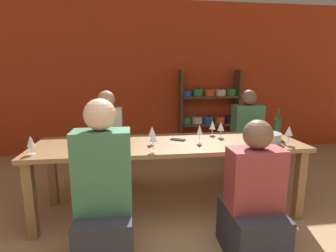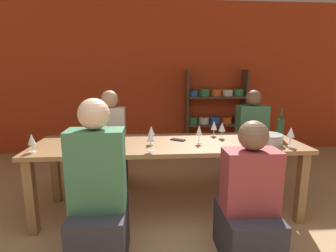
{
  "view_description": "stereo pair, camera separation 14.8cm",
  "coord_description": "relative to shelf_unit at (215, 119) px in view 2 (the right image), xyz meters",
  "views": [
    {
      "loc": [
        -0.4,
        -1.01,
        1.43
      ],
      "look_at": [
        -0.05,
        1.64,
        0.9
      ],
      "focal_mm": 28.0,
      "sensor_mm": 36.0,
      "label": 1
    },
    {
      "loc": [
        -0.25,
        -1.02,
        1.43
      ],
      "look_at": [
        -0.05,
        1.64,
        0.9
      ],
      "focal_mm": 28.0,
      "sensor_mm": 36.0,
      "label": 2
    }
  ],
  "objects": [
    {
      "name": "wine_glass_red_c",
      "position": [
        -0.72,
        -2.14,
        0.26
      ],
      "size": [
        0.06,
        0.06,
        0.18
      ],
      "color": "white",
      "rests_on": "dining_table"
    },
    {
      "name": "wine_glass_red_b",
      "position": [
        -1.68,
        -1.94,
        0.26
      ],
      "size": [
        0.07,
        0.07,
        0.19
      ],
      "color": "white",
      "rests_on": "dining_table"
    },
    {
      "name": "wine_glass_red_d",
      "position": [
        -1.21,
        -2.38,
        0.26
      ],
      "size": [
        0.07,
        0.07,
        0.17
      ],
      "color": "white",
      "rests_on": "dining_table"
    },
    {
      "name": "wine_glass_empty_b",
      "position": [
        -2.26,
        -2.32,
        0.24
      ],
      "size": [
        0.07,
        0.07,
        0.16
      ],
      "color": "white",
      "rests_on": "dining_table"
    },
    {
      "name": "cell_phone",
      "position": [
        -0.92,
        -2.01,
        0.14
      ],
      "size": [
        0.16,
        0.14,
        0.01
      ],
      "color": "black",
      "rests_on": "dining_table"
    },
    {
      "name": "person_far_a",
      "position": [
        0.14,
        -1.35,
        -0.16
      ],
      "size": [
        0.39,
        0.48,
        1.23
      ],
      "rotation": [
        0.0,
        0.0,
        3.14
      ],
      "color": "#2D2D38",
      "rests_on": "ground_plane"
    },
    {
      "name": "wine_glass_white_a",
      "position": [
        -0.43,
        -1.94,
        0.25
      ],
      "size": [
        0.07,
        0.07,
        0.17
      ],
      "color": "white",
      "rests_on": "dining_table"
    },
    {
      "name": "wine_glass_empty_a",
      "position": [
        -0.49,
        -1.82,
        0.25
      ],
      "size": [
        0.07,
        0.07,
        0.17
      ],
      "color": "white",
      "rests_on": "dining_table"
    },
    {
      "name": "mixing_bowl",
      "position": [
        -0.06,
        -2.23,
        0.19
      ],
      "size": [
        0.29,
        0.29,
        0.1
      ],
      "color": "#B7BABC",
      "rests_on": "dining_table"
    },
    {
      "name": "wine_glass_red_a",
      "position": [
        -1.2,
        -2.11,
        0.26
      ],
      "size": [
        0.07,
        0.07,
        0.18
      ],
      "color": "white",
      "rests_on": "dining_table"
    },
    {
      "name": "wine_glass_empty_c",
      "position": [
        -1.69,
        -2.31,
        0.24
      ],
      "size": [
        0.08,
        0.08,
        0.15
      ],
      "color": "white",
      "rests_on": "dining_table"
    },
    {
      "name": "person_near_b",
      "position": [
        -0.47,
        -2.86,
        -0.22
      ],
      "size": [
        0.41,
        0.51,
        1.1
      ],
      "color": "#2D2D38",
      "rests_on": "ground_plane"
    },
    {
      "name": "wine_bottle_dark",
      "position": [
        0.16,
        -2.04,
        0.26
      ],
      "size": [
        0.07,
        0.07,
        0.32
      ],
      "color": "#19381E",
      "rests_on": "dining_table"
    },
    {
      "name": "shelf_unit",
      "position": [
        0.0,
        0.0,
        0.0
      ],
      "size": [
        1.1,
        0.3,
        1.51
      ],
      "color": "#4C3828",
      "rests_on": "ground_plane"
    },
    {
      "name": "wine_bottle_green",
      "position": [
        -1.79,
        -2.06,
        0.27
      ],
      "size": [
        0.08,
        0.08,
        0.34
      ],
      "color": "#19381E",
      "rests_on": "dining_table"
    },
    {
      "name": "wall_back_red",
      "position": [
        -0.98,
        0.2,
        0.73
      ],
      "size": [
        8.8,
        0.06,
        2.7
      ],
      "color": "#B23819",
      "rests_on": "ground_plane"
    },
    {
      "name": "person_near_a",
      "position": [
        -1.61,
        -2.82,
        -0.15
      ],
      "size": [
        0.4,
        0.5,
        1.27
      ],
      "color": "#2D2D38",
      "rests_on": "ground_plane"
    },
    {
      "name": "person_far_b",
      "position": [
        -1.7,
        -1.34,
        -0.15
      ],
      "size": [
        0.37,
        0.46,
        1.23
      ],
      "rotation": [
        0.0,
        0.0,
        3.14
      ],
      "color": "#2D2D38",
      "rests_on": "ground_plane"
    },
    {
      "name": "dining_table",
      "position": [
        -1.02,
        -2.09,
        0.05
      ],
      "size": [
        2.67,
        0.8,
        0.75
      ],
      "color": "olive",
      "rests_on": "ground_plane"
    },
    {
      "name": "wine_glass_white_b",
      "position": [
        0.13,
        -2.32,
        0.27
      ],
      "size": [
        0.08,
        0.08,
        0.19
      ],
      "color": "white",
      "rests_on": "dining_table"
    }
  ]
}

